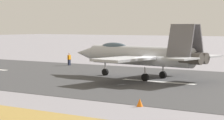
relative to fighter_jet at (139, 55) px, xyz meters
The scene contains 5 objects.
ground_plane 3.69m from the fighter_jet, 146.06° to the left, with size 400.00×400.00×0.00m, color gray.
runway_strip 3.70m from the fighter_jet, 146.27° to the left, with size 240.00×26.00×0.02m.
fighter_jet is the anchor object (origin of this frame).
crew_person 18.55m from the fighter_jet, 27.39° to the right, with size 0.31×0.70×1.73m.
marker_cone_near 17.29m from the fighter_jet, 120.93° to the left, with size 0.44×0.44×0.55m, color orange.
Camera 1 is at (-22.76, 40.44, 5.47)m, focal length 75.50 mm.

